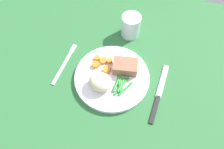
% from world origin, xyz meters
% --- Properties ---
extents(dining_table, '(1.20, 0.90, 0.02)m').
position_xyz_m(dining_table, '(0.00, 0.00, 0.01)').
color(dining_table, '#2D6B38').
rests_on(dining_table, ground).
extents(dinner_plate, '(0.24, 0.24, 0.02)m').
position_xyz_m(dinner_plate, '(-0.03, -0.02, 0.03)').
color(dinner_plate, white).
rests_on(dinner_plate, dining_table).
extents(meat_portion, '(0.08, 0.07, 0.03)m').
position_xyz_m(meat_portion, '(0.00, 0.02, 0.05)').
color(meat_portion, '#936047').
rests_on(meat_portion, dinner_plate).
extents(mashed_potatoes, '(0.07, 0.06, 0.05)m').
position_xyz_m(mashed_potatoes, '(-0.05, -0.06, 0.06)').
color(mashed_potatoes, beige).
rests_on(mashed_potatoes, dinner_plate).
extents(carrot_slices, '(0.07, 0.06, 0.01)m').
position_xyz_m(carrot_slices, '(-0.07, 0.01, 0.04)').
color(carrot_slices, orange).
rests_on(carrot_slices, dinner_plate).
extents(green_beans, '(0.06, 0.09, 0.01)m').
position_xyz_m(green_beans, '(0.00, -0.04, 0.04)').
color(green_beans, '#2D8C38').
rests_on(green_beans, dinner_plate).
extents(fork, '(0.01, 0.17, 0.00)m').
position_xyz_m(fork, '(-0.20, -0.02, 0.02)').
color(fork, silver).
rests_on(fork, dining_table).
extents(knife, '(0.02, 0.20, 0.01)m').
position_xyz_m(knife, '(0.12, -0.02, 0.02)').
color(knife, black).
rests_on(knife, dining_table).
extents(water_glass, '(0.07, 0.07, 0.08)m').
position_xyz_m(water_glass, '(-0.03, 0.18, 0.05)').
color(water_glass, silver).
rests_on(water_glass, dining_table).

